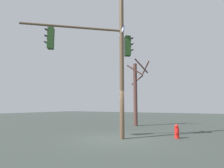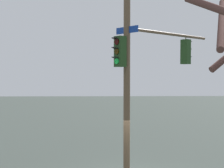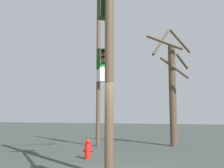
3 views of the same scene
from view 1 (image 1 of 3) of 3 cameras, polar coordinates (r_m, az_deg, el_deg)
ground_plane at (r=9.99m, az=1.91°, el=-16.58°), size 80.00×80.00×0.00m
main_signal_pole_assembly at (r=10.14m, az=-0.68°, el=11.74°), size 4.04×5.88×8.58m
fire_hydrant at (r=10.67m, az=19.33°, el=-13.72°), size 0.38×0.24×0.73m
bare_tree_behind_pole at (r=16.44m, az=7.40°, el=-2.16°), size 2.49×2.04×5.71m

